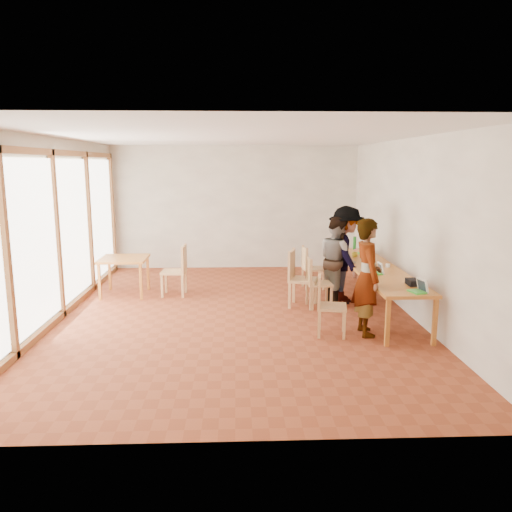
# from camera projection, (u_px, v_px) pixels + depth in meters

# --- Properties ---
(ground) EXTENTS (8.00, 8.00, 0.00)m
(ground) POSITION_uv_depth(u_px,v_px,m) (235.00, 315.00, 8.61)
(ground) COLOR brown
(ground) RESTS_ON ground
(wall_back) EXTENTS (6.00, 0.10, 3.00)m
(wall_back) POSITION_uv_depth(u_px,v_px,m) (235.00, 208.00, 12.27)
(wall_back) COLOR white
(wall_back) RESTS_ON ground
(wall_front) EXTENTS (6.00, 0.10, 3.00)m
(wall_front) POSITION_uv_depth(u_px,v_px,m) (234.00, 287.00, 4.41)
(wall_front) COLOR white
(wall_front) RESTS_ON ground
(wall_right) EXTENTS (0.10, 8.00, 3.00)m
(wall_right) POSITION_uv_depth(u_px,v_px,m) (411.00, 228.00, 8.46)
(wall_right) COLOR white
(wall_right) RESTS_ON ground
(window_wall) EXTENTS (0.10, 8.00, 3.00)m
(window_wall) POSITION_uv_depth(u_px,v_px,m) (55.00, 229.00, 8.22)
(window_wall) COLOR white
(window_wall) RESTS_ON ground
(ceiling) EXTENTS (6.00, 8.00, 0.04)m
(ceiling) POSITION_uv_depth(u_px,v_px,m) (234.00, 135.00, 8.06)
(ceiling) COLOR white
(ceiling) RESTS_ON wall_back
(communal_table) EXTENTS (0.80, 4.00, 0.75)m
(communal_table) POSITION_uv_depth(u_px,v_px,m) (375.00, 270.00, 8.92)
(communal_table) COLOR #C3772B
(communal_table) RESTS_ON ground
(side_table) EXTENTS (0.90, 0.90, 0.75)m
(side_table) POSITION_uv_depth(u_px,v_px,m) (124.00, 262.00, 9.81)
(side_table) COLOR #C3772B
(side_table) RESTS_ON ground
(chair_near) EXTENTS (0.50, 0.50, 0.49)m
(chair_near) POSITION_uv_depth(u_px,v_px,m) (326.00, 298.00, 7.52)
(chair_near) COLOR tan
(chair_near) RESTS_ON ground
(chair_mid) EXTENTS (0.60, 0.60, 0.55)m
(chair_mid) POSITION_uv_depth(u_px,v_px,m) (297.00, 272.00, 9.04)
(chair_mid) COLOR tan
(chair_mid) RESTS_ON ground
(chair_far) EXTENTS (0.45, 0.45, 0.49)m
(chair_far) POSITION_uv_depth(u_px,v_px,m) (314.00, 277.00, 8.96)
(chair_far) COLOR tan
(chair_far) RESTS_ON ground
(chair_empty) EXTENTS (0.45, 0.45, 0.47)m
(chair_empty) POSITION_uv_depth(u_px,v_px,m) (309.00, 263.00, 10.31)
(chair_empty) COLOR tan
(chair_empty) RESTS_ON ground
(chair_spare) EXTENTS (0.49, 0.49, 0.53)m
(chair_spare) POSITION_uv_depth(u_px,v_px,m) (179.00, 265.00, 9.77)
(chair_spare) COLOR tan
(chair_spare) RESTS_ON ground
(person_near) EXTENTS (0.45, 0.66, 1.78)m
(person_near) POSITION_uv_depth(u_px,v_px,m) (367.00, 277.00, 7.49)
(person_near) COLOR gray
(person_near) RESTS_ON ground
(person_mid) EXTENTS (0.80, 0.92, 1.62)m
(person_mid) POSITION_uv_depth(u_px,v_px,m) (337.00, 260.00, 9.28)
(person_mid) COLOR gray
(person_mid) RESTS_ON ground
(person_far) EXTENTS (0.71, 1.18, 1.80)m
(person_far) POSITION_uv_depth(u_px,v_px,m) (346.00, 254.00, 9.36)
(person_far) COLOR gray
(person_far) RESTS_ON ground
(laptop_near) EXTENTS (0.27, 0.28, 0.20)m
(laptop_near) POSITION_uv_depth(u_px,v_px,m) (420.00, 289.00, 7.15)
(laptop_near) COLOR green
(laptop_near) RESTS_ON communal_table
(laptop_mid) EXTENTS (0.20, 0.24, 0.19)m
(laptop_mid) POSITION_uv_depth(u_px,v_px,m) (378.00, 271.00, 8.35)
(laptop_mid) COLOR green
(laptop_mid) RESTS_ON communal_table
(laptop_far) EXTENTS (0.22, 0.25, 0.20)m
(laptop_far) POSITION_uv_depth(u_px,v_px,m) (365.00, 252.00, 10.14)
(laptop_far) COLOR green
(laptop_far) RESTS_ON communal_table
(yellow_mug) EXTENTS (0.12, 0.12, 0.09)m
(yellow_mug) POSITION_uv_depth(u_px,v_px,m) (355.00, 255.00, 9.85)
(yellow_mug) COLOR gold
(yellow_mug) RESTS_ON communal_table
(green_bottle) EXTENTS (0.07, 0.07, 0.28)m
(green_bottle) POSITION_uv_depth(u_px,v_px,m) (355.00, 243.00, 10.70)
(green_bottle) COLOR #1A7020
(green_bottle) RESTS_ON communal_table
(clear_glass) EXTENTS (0.07, 0.07, 0.09)m
(clear_glass) POSITION_uv_depth(u_px,v_px,m) (368.00, 255.00, 9.78)
(clear_glass) COLOR silver
(clear_glass) RESTS_ON communal_table
(condiment_cup) EXTENTS (0.08, 0.08, 0.06)m
(condiment_cup) POSITION_uv_depth(u_px,v_px,m) (388.00, 265.00, 8.89)
(condiment_cup) COLOR white
(condiment_cup) RESTS_ON communal_table
(pink_phone) EXTENTS (0.05, 0.10, 0.01)m
(pink_phone) POSITION_uv_depth(u_px,v_px,m) (355.00, 249.00, 10.69)
(pink_phone) COLOR #F14292
(pink_phone) RESTS_ON communal_table
(black_pouch) EXTENTS (0.16, 0.26, 0.09)m
(black_pouch) POSITION_uv_depth(u_px,v_px,m) (413.00, 282.00, 7.57)
(black_pouch) COLOR black
(black_pouch) RESTS_ON communal_table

